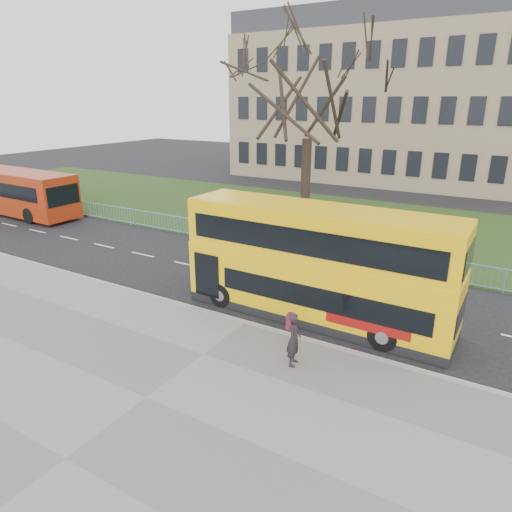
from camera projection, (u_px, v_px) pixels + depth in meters
The scene contains 10 objects.
ground at pixel (266, 309), 18.12m from camera, with size 120.00×120.00×0.00m, color black.
pavement at pixel (146, 399), 12.61m from camera, with size 80.00×10.50×0.12m, color slate.
kerb at pixel (245, 323), 16.84m from camera, with size 80.00×0.20×0.14m, color gray.
grass_verge at pixel (373, 226), 29.74m from camera, with size 80.00×15.40×0.08m, color #223814.
guard_railing at pixel (329, 251), 23.31m from camera, with size 40.00×0.12×1.10m, color #74A6CF, non-canonical shape.
bare_tree at pixel (308, 119), 25.45m from camera, with size 9.51×9.51×13.59m, color black, non-canonical shape.
civic_building at pixel (391, 108), 46.70m from camera, with size 30.00×15.00×14.00m, color #887156.
yellow_bus at pixel (317, 261), 16.77m from camera, with size 10.12×2.53×4.23m.
red_bus at pixel (11, 190), 32.83m from camera, with size 11.92×2.99×3.13m.
pedestrian at pixel (294, 339), 13.90m from camera, with size 0.63×0.41×1.73m, color black.
Camera 1 is at (8.03, -14.34, 7.94)m, focal length 32.00 mm.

